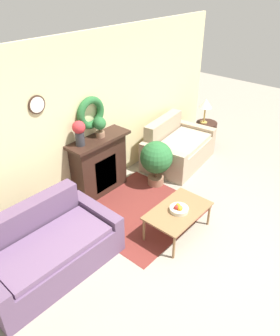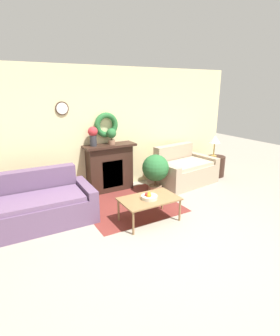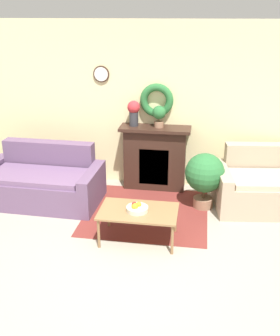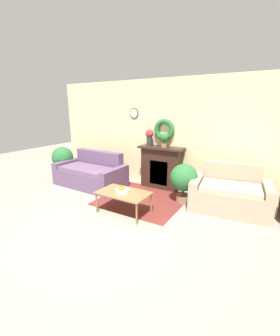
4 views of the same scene
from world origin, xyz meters
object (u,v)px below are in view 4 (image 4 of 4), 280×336
Objects in this scene: potted_plant_floor_by_couch at (63,159)px; loveseat_right at (230,194)px; couch_left at (91,174)px; fireplace at (161,167)px; potted_plant_floor_by_loveseat at (184,179)px; potted_plant_on_mantel at (164,139)px; fruit_bowl at (122,190)px; coffee_table at (124,194)px; vase_on_mantel_left at (149,136)px.

loveseat_right is at bearing 3.61° from potted_plant_floor_by_couch.
couch_left is 3.45m from loveseat_right.
fireplace reaches higher than couch_left.
loveseat_right is 1.87× the size of potted_plant_floor_by_loveseat.
fruit_bowl is at bearing -92.63° from potted_plant_on_mantel.
vase_on_mantel_left is at bearing 101.79° from coffee_table.
vase_on_mantel_left is 0.48× the size of potted_plant_floor_by_loveseat.
coffee_table is 1.17× the size of potted_plant_floor_by_loveseat.
potted_plant_floor_by_loveseat is at bearing 52.31° from fruit_bowl.
potted_plant_floor_by_loveseat is at bearing -36.60° from fireplace.
potted_plant_floor_by_loveseat is (2.51, 0.16, 0.23)m from couch_left.
vase_on_mantel_left is at bearing 152.37° from potted_plant_floor_by_loveseat.
vase_on_mantel_left is at bearing 101.09° from fruit_bowl.
potted_plant_floor_by_couch is (-2.82, -0.72, 0.03)m from fireplace.
fruit_bowl is at bearing -128.56° from coffee_table.
coffee_table is 1.10× the size of potted_plant_floor_by_couch.
couch_left reaches higher than fruit_bowl.
fireplace is 2.80× the size of vase_on_mantel_left.
potted_plant_floor_by_couch is (-2.87, -0.70, -0.71)m from potted_plant_on_mantel.
potted_plant_on_mantel is at bearing 24.84° from couch_left.
potted_plant_floor_by_couch reaches higher than fruit_bowl.
fruit_bowl is (-0.02, -0.02, 0.08)m from coffee_table.
fireplace is 0.71× the size of loveseat_right.
potted_plant_on_mantel is at bearing -14.11° from fireplace.
couch_left is 5.30× the size of potted_plant_on_mantel.
coffee_table is at bearing -151.61° from loveseat_right.
fireplace is 0.84m from vase_on_mantel_left.
vase_on_mantel_left is (-2.10, 0.43, 0.98)m from loveseat_right.
loveseat_right is 4.60× the size of potted_plant_on_mantel.
coffee_table is at bearing -78.21° from vase_on_mantel_left.
fruit_bowl is 0.32× the size of potted_plant_floor_by_loveseat.
potted_plant_on_mantel reaches higher than coffee_table.
fruit_bowl is (-1.77, -1.28, 0.15)m from loveseat_right.
fireplace is 4.11× the size of fruit_bowl.
potted_plant_floor_by_couch is at bearing 160.54° from fruit_bowl.
loveseat_right is 2.15m from coffee_table.
fireplace reaches higher than loveseat_right.
potted_plant_floor_by_loveseat is at bearing -27.63° from vase_on_mantel_left.
coffee_table is 1.36m from potted_plant_floor_by_loveseat.
potted_plant_floor_by_loveseat is (-0.92, -0.18, 0.21)m from loveseat_right.
fireplace is 2.91m from potted_plant_floor_by_couch.
fruit_bowl is at bearing -78.91° from vase_on_mantel_left.
couch_left reaches higher than coffee_table.
fruit_bowl is 0.80× the size of potted_plant_on_mantel.
couch_left is 1.91m from coffee_table.
potted_plant_on_mantel is 0.38× the size of potted_plant_floor_by_couch.
fruit_bowl is 1.87m from potted_plant_on_mantel.
vase_on_mantel_left reaches higher than fruit_bowl.
fireplace is at bearing 14.28° from potted_plant_floor_by_couch.
fruit_bowl is at bearing -28.01° from couch_left.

